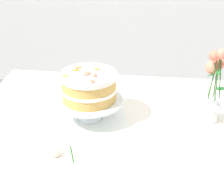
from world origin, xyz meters
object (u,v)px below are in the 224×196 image
object	(u,v)px
dining_table	(126,145)
flower_vase	(214,88)
layer_cake	(89,86)
fallen_rose	(56,152)
cake_stand	(89,102)

from	to	relation	value
dining_table	flower_vase	bearing A→B (deg)	15.48
layer_cake	fallen_rose	world-z (taller)	layer_cake
dining_table	flower_vase	world-z (taller)	flower_vase
dining_table	cake_stand	bearing A→B (deg)	162.83
cake_stand	flower_vase	size ratio (longest dim) A/B	0.84
fallen_rose	flower_vase	bearing A→B (deg)	28.51
flower_vase	dining_table	bearing A→B (deg)	-164.52
dining_table	layer_cake	bearing A→B (deg)	162.84
flower_vase	layer_cake	bearing A→B (deg)	-174.94
dining_table	flower_vase	xyz separation A→B (m)	(0.35, 0.10, 0.25)
cake_stand	layer_cake	bearing A→B (deg)	-158.54
flower_vase	fallen_rose	distance (m)	0.70
layer_cake	flower_vase	bearing A→B (deg)	5.06
cake_stand	fallen_rose	xyz separation A→B (m)	(-0.08, -0.28, -0.06)
layer_cake	cake_stand	bearing A→B (deg)	21.46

